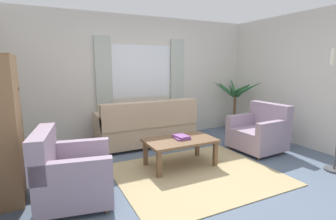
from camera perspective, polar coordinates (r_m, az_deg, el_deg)
The scene contains 12 objects.
ground_plane at distance 3.93m, azimuth 6.43°, elevation -14.03°, with size 6.24×6.24×0.00m, color slate.
wall_back at distance 5.62m, azimuth -5.97°, elevation 6.97°, with size 5.32×0.12×2.60m, color silver.
wall_right at distance 5.52m, azimuth 30.71°, elevation 5.56°, with size 0.12×4.40×2.60m, color silver.
window_with_curtains at distance 5.54m, azimuth -5.69°, elevation 8.48°, with size 1.98×0.07×1.40m.
area_rug at distance 3.93m, azimuth 6.43°, elevation -13.95°, with size 2.29×1.93×0.01m, color tan.
couch at distance 5.12m, azimuth -4.80°, elevation -3.87°, with size 1.90×0.82×0.92m.
armchair_left at distance 3.27m, azimuth -20.91°, elevation -13.02°, with size 0.96×0.97×0.88m.
armchair_right at distance 5.11m, azimuth 19.65°, elevation -4.63°, with size 0.87×0.89×0.88m.
coffee_table at distance 4.08m, azimuth 2.75°, elevation -7.29°, with size 1.10×0.64×0.44m.
book_stack_on_table at distance 4.11m, azimuth 2.99°, elevation -6.00°, with size 0.25×0.28×0.05m.
potted_plant at distance 6.42m, azimuth 14.60°, elevation 0.35°, with size 1.14×1.19×1.32m.
bookshelf at distance 3.68m, azimuth -31.68°, elevation -4.35°, with size 0.30×0.94×1.72m.
Camera 1 is at (-1.97, -3.00, 1.60)m, focal length 27.44 mm.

